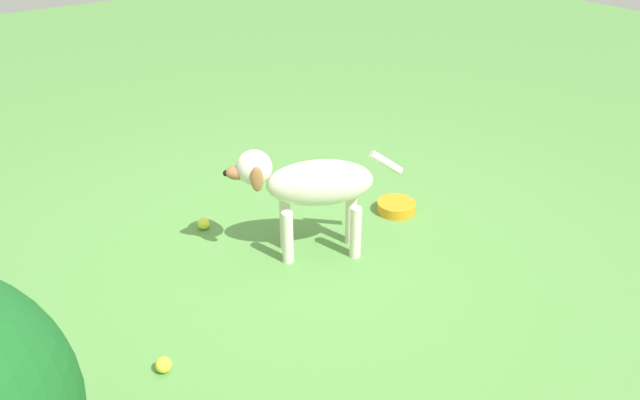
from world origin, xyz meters
name	(u,v)px	position (x,y,z in m)	size (l,w,h in m)	color
ground	(295,271)	(0.00, 0.00, 0.00)	(14.00, 14.00, 0.00)	#548C42
dog	(310,185)	(0.16, 0.09, 0.39)	(0.79, 0.47, 0.59)	silver
tennis_ball_0	(164,365)	(-0.81, -0.26, 0.03)	(0.07, 0.07, 0.07)	yellow
tennis_ball_1	(204,224)	(-0.18, 0.63, 0.03)	(0.07, 0.07, 0.07)	#D7E538
tennis_ball_2	(258,179)	(0.34, 0.91, 0.03)	(0.07, 0.07, 0.07)	#CCE13E
water_bowl	(396,207)	(0.80, 0.15, 0.03)	(0.22, 0.22, 0.06)	orange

